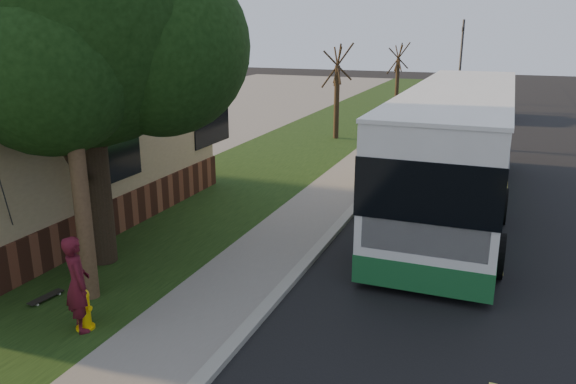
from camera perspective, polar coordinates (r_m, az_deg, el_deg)
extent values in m
plane|color=black|center=(9.22, -6.91, -16.90)|extent=(120.00, 120.00, 0.00)
cube|color=black|center=(17.48, 21.13, -1.46)|extent=(8.00, 80.00, 0.01)
cube|color=gray|center=(17.86, 8.28, 0.07)|extent=(0.25, 80.00, 0.12)
cube|color=slate|center=(18.11, 5.20, 0.33)|extent=(2.00, 80.00, 0.08)
cube|color=black|center=(19.33, -4.81, 1.37)|extent=(5.00, 80.00, 0.07)
cube|color=slate|center=(25.28, -25.68, 3.36)|extent=(15.00, 80.00, 0.04)
cylinder|color=yellow|center=(10.39, -20.01, -11.56)|extent=(0.22, 0.22, 0.55)
sphere|color=yellow|center=(10.24, -20.20, -9.85)|extent=(0.24, 0.24, 0.24)
cylinder|color=yellow|center=(10.34, -20.07, -10.94)|extent=(0.30, 0.10, 0.10)
cylinder|color=yellow|center=(10.34, -20.07, -10.94)|extent=(0.10, 0.18, 0.10)
cylinder|color=yellow|center=(10.51, -19.87, -12.79)|extent=(0.32, 0.32, 0.04)
cylinder|color=#473321|center=(10.48, -21.64, 12.70)|extent=(0.30, 0.30, 9.00)
cylinder|color=black|center=(12.55, -18.91, 1.82)|extent=(0.56, 0.56, 4.00)
sphere|color=black|center=(12.19, -20.35, 16.52)|extent=(5.20, 5.20, 5.20)
sphere|color=black|center=(11.83, -12.82, 14.22)|extent=(3.60, 3.60, 3.60)
sphere|color=black|center=(12.73, -25.63, 14.55)|extent=(3.80, 3.80, 3.80)
sphere|color=black|center=(11.05, -23.17, 11.63)|extent=(3.20, 3.20, 3.20)
cylinder|color=black|center=(25.99, 4.96, 9.06)|extent=(0.24, 0.24, 3.30)
cylinder|color=black|center=(25.83, 5.05, 12.69)|extent=(1.38, 0.57, 2.01)
cylinder|color=black|center=(25.83, 5.05, 12.69)|extent=(0.74, 1.21, 1.58)
cylinder|color=black|center=(25.83, 5.05, 12.69)|extent=(0.65, 1.05, 1.95)
cylinder|color=black|center=(25.83, 5.05, 12.69)|extent=(1.28, 0.53, 1.33)
cylinder|color=black|center=(25.83, 5.05, 12.69)|extent=(0.75, 1.21, 1.70)
cylinder|color=black|center=(37.51, 11.03, 10.88)|extent=(0.24, 0.24, 3.03)
cylinder|color=black|center=(37.40, 11.16, 13.19)|extent=(1.38, 0.57, 2.01)
cylinder|color=black|center=(37.40, 11.16, 13.19)|extent=(0.74, 1.21, 1.58)
cylinder|color=black|center=(37.40, 11.16, 13.19)|extent=(0.65, 1.05, 1.95)
cylinder|color=black|center=(37.40, 11.16, 13.19)|extent=(1.28, 0.53, 1.33)
cylinder|color=black|center=(37.40, 11.16, 13.19)|extent=(0.75, 1.21, 1.70)
cylinder|color=#2D2D30|center=(40.93, 17.12, 12.56)|extent=(0.16, 0.16, 5.50)
imported|color=black|center=(40.87, 17.33, 15.00)|extent=(0.18, 0.22, 1.10)
cube|color=silver|center=(16.61, 16.88, 5.00)|extent=(2.64, 12.66, 2.85)
cube|color=#1A5C2C|center=(16.95, 16.47, 0.11)|extent=(2.66, 12.68, 0.58)
cube|color=black|center=(16.57, 16.94, 5.72)|extent=(2.68, 12.70, 1.16)
cube|color=black|center=(10.56, 13.78, -2.01)|extent=(2.34, 0.06, 1.69)
cube|color=yellow|center=(10.22, 14.33, 5.60)|extent=(1.69, 0.06, 0.37)
cube|color=#FFF2CC|center=(11.10, 9.27, -7.53)|extent=(0.26, 0.04, 0.16)
cube|color=#FFF2CC|center=(10.93, 17.48, -8.51)|extent=(0.26, 0.04, 0.16)
cube|color=silver|center=(16.40, 17.30, 9.95)|extent=(2.69, 12.71, 0.08)
cylinder|color=black|center=(12.75, 8.55, -4.72)|extent=(0.30, 0.97, 0.97)
cylinder|color=black|center=(12.50, 20.46, -6.07)|extent=(0.30, 0.97, 0.97)
cylinder|color=black|center=(16.09, 11.44, -0.36)|extent=(0.30, 0.97, 0.97)
cylinder|color=black|center=(15.89, 20.83, -1.34)|extent=(0.30, 0.97, 0.97)
cylinder|color=black|center=(21.55, 14.16, 3.74)|extent=(0.30, 0.97, 0.97)
cylinder|color=black|center=(21.41, 21.17, 3.04)|extent=(0.30, 0.97, 0.97)
imported|color=#460E19|center=(10.16, -20.61, -8.70)|extent=(0.74, 0.70, 1.69)
cube|color=black|center=(11.76, -23.38, -9.75)|extent=(0.27, 0.73, 0.02)
cylinder|color=silver|center=(11.64, -24.33, -10.34)|extent=(0.17, 0.06, 0.04)
cylinder|color=silver|center=(11.91, -22.42, -9.49)|extent=(0.17, 0.06, 0.04)
cube|color=black|center=(15.52, -24.81, -1.74)|extent=(1.40, 1.14, 1.13)
cube|color=black|center=(15.36, -25.08, 0.40)|extent=(1.45, 1.19, 0.08)
imported|color=black|center=(34.24, 19.25, 8.40)|extent=(2.38, 4.74, 1.55)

